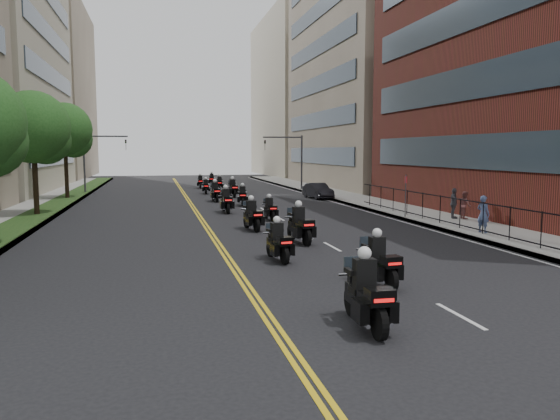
{
  "coord_description": "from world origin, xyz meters",
  "views": [
    {
      "loc": [
        -4.04,
        -11.76,
        4.06
      ],
      "look_at": [
        1.46,
        12.33,
        1.37
      ],
      "focal_mm": 35.0,
      "sensor_mm": 36.0,
      "label": 1
    }
  ],
  "objects_px": {
    "motorcycle_8": "(215,193)",
    "motorcycle_11": "(220,184)",
    "motorcycle_13": "(212,180)",
    "parked_sedan": "(318,191)",
    "motorcycle_1": "(379,263)",
    "motorcycle_3": "(300,226)",
    "motorcycle_12": "(200,182)",
    "motorcycle_5": "(270,210)",
    "pedestrian_b": "(465,205)",
    "motorcycle_2": "(278,243)",
    "pedestrian_a": "(483,214)",
    "motorcycle_9": "(233,189)",
    "motorcycle_7": "(243,197)",
    "motorcycle_0": "(366,297)",
    "motorcycle_6": "(226,202)",
    "motorcycle_10": "(206,187)",
    "motorcycle_4": "(252,217)",
    "pedestrian_c": "(454,203)"
  },
  "relations": [
    {
      "from": "motorcycle_8",
      "to": "motorcycle_5",
      "type": "bearing_deg",
      "value": -85.02
    },
    {
      "from": "pedestrian_b",
      "to": "motorcycle_12",
      "type": "bearing_deg",
      "value": 29.22
    },
    {
      "from": "motorcycle_0",
      "to": "motorcycle_12",
      "type": "height_order",
      "value": "motorcycle_0"
    },
    {
      "from": "motorcycle_0",
      "to": "motorcycle_3",
      "type": "xyz_separation_m",
      "value": [
        1.51,
        11.56,
        -0.0
      ]
    },
    {
      "from": "motorcycle_0",
      "to": "motorcycle_7",
      "type": "distance_m",
      "value": 28.53
    },
    {
      "from": "motorcycle_2",
      "to": "motorcycle_1",
      "type": "bearing_deg",
      "value": -70.38
    },
    {
      "from": "motorcycle_0",
      "to": "pedestrian_a",
      "type": "bearing_deg",
      "value": 48.89
    },
    {
      "from": "parked_sedan",
      "to": "motorcycle_4",
      "type": "bearing_deg",
      "value": -123.13
    },
    {
      "from": "motorcycle_8",
      "to": "pedestrian_b",
      "type": "bearing_deg",
      "value": -54.18
    },
    {
      "from": "motorcycle_5",
      "to": "pedestrian_b",
      "type": "height_order",
      "value": "pedestrian_b"
    },
    {
      "from": "motorcycle_3",
      "to": "motorcycle_7",
      "type": "relative_size",
      "value": 1.12
    },
    {
      "from": "motorcycle_9",
      "to": "parked_sedan",
      "type": "height_order",
      "value": "motorcycle_9"
    },
    {
      "from": "pedestrian_a",
      "to": "motorcycle_8",
      "type": "bearing_deg",
      "value": 4.81
    },
    {
      "from": "motorcycle_9",
      "to": "pedestrian_b",
      "type": "relative_size",
      "value": 1.55
    },
    {
      "from": "motorcycle_6",
      "to": "motorcycle_12",
      "type": "bearing_deg",
      "value": 87.84
    },
    {
      "from": "motorcycle_4",
      "to": "motorcycle_1",
      "type": "bearing_deg",
      "value": -89.76
    },
    {
      "from": "motorcycle_1",
      "to": "motorcycle_3",
      "type": "height_order",
      "value": "motorcycle_3"
    },
    {
      "from": "motorcycle_6",
      "to": "motorcycle_10",
      "type": "height_order",
      "value": "motorcycle_6"
    },
    {
      "from": "motorcycle_13",
      "to": "parked_sedan",
      "type": "bearing_deg",
      "value": -62.85
    },
    {
      "from": "motorcycle_3",
      "to": "motorcycle_7",
      "type": "bearing_deg",
      "value": 82.49
    },
    {
      "from": "pedestrian_a",
      "to": "motorcycle_11",
      "type": "bearing_deg",
      "value": -7.33
    },
    {
      "from": "motorcycle_7",
      "to": "motorcycle_5",
      "type": "bearing_deg",
      "value": -81.11
    },
    {
      "from": "motorcycle_9",
      "to": "pedestrian_b",
      "type": "xyz_separation_m",
      "value": [
        10.76,
        -19.29,
        0.23
      ]
    },
    {
      "from": "motorcycle_0",
      "to": "pedestrian_b",
      "type": "relative_size",
      "value": 1.6
    },
    {
      "from": "motorcycle_3",
      "to": "pedestrian_a",
      "type": "xyz_separation_m",
      "value": [
        9.1,
        0.1,
        0.3
      ]
    },
    {
      "from": "motorcycle_4",
      "to": "pedestrian_c",
      "type": "distance_m",
      "value": 12.06
    },
    {
      "from": "motorcycle_3",
      "to": "pedestrian_b",
      "type": "bearing_deg",
      "value": 17.4
    },
    {
      "from": "motorcycle_2",
      "to": "motorcycle_11",
      "type": "distance_m",
      "value": 36.4
    },
    {
      "from": "motorcycle_8",
      "to": "motorcycle_11",
      "type": "bearing_deg",
      "value": 78.36
    },
    {
      "from": "motorcycle_0",
      "to": "motorcycle_11",
      "type": "relative_size",
      "value": 1.13
    },
    {
      "from": "motorcycle_8",
      "to": "motorcycle_11",
      "type": "distance_m",
      "value": 12.25
    },
    {
      "from": "motorcycle_3",
      "to": "motorcycle_12",
      "type": "xyz_separation_m",
      "value": [
        -1.41,
        36.6,
        -0.1
      ]
    },
    {
      "from": "motorcycle_10",
      "to": "motorcycle_0",
      "type": "bearing_deg",
      "value": -87.71
    },
    {
      "from": "motorcycle_12",
      "to": "motorcycle_1",
      "type": "bearing_deg",
      "value": -85.41
    },
    {
      "from": "motorcycle_9",
      "to": "motorcycle_6",
      "type": "bearing_deg",
      "value": -102.56
    },
    {
      "from": "motorcycle_8",
      "to": "motorcycle_10",
      "type": "height_order",
      "value": "motorcycle_8"
    },
    {
      "from": "motorcycle_3",
      "to": "motorcycle_2",
      "type": "bearing_deg",
      "value": -123.52
    },
    {
      "from": "motorcycle_6",
      "to": "motorcycle_10",
      "type": "distance_m",
      "value": 16.16
    },
    {
      "from": "motorcycle_6",
      "to": "motorcycle_12",
      "type": "xyz_separation_m",
      "value": [
        0.26,
        24.08,
        -0.09
      ]
    },
    {
      "from": "motorcycle_10",
      "to": "motorcycle_13",
      "type": "distance_m",
      "value": 12.1
    },
    {
      "from": "motorcycle_2",
      "to": "pedestrian_c",
      "type": "distance_m",
      "value": 15.32
    },
    {
      "from": "motorcycle_3",
      "to": "motorcycle_11",
      "type": "bearing_deg",
      "value": 82.5
    },
    {
      "from": "motorcycle_5",
      "to": "motorcycle_12",
      "type": "height_order",
      "value": "motorcycle_12"
    },
    {
      "from": "motorcycle_1",
      "to": "pedestrian_b",
      "type": "xyz_separation_m",
      "value": [
        10.85,
        13.02,
        0.26
      ]
    },
    {
      "from": "parked_sedan",
      "to": "motorcycle_9",
      "type": "bearing_deg",
      "value": 150.34
    },
    {
      "from": "motorcycle_2",
      "to": "parked_sedan",
      "type": "relative_size",
      "value": 0.56
    },
    {
      "from": "motorcycle_2",
      "to": "motorcycle_5",
      "type": "bearing_deg",
      "value": 73.09
    },
    {
      "from": "motorcycle_5",
      "to": "motorcycle_11",
      "type": "relative_size",
      "value": 0.92
    },
    {
      "from": "motorcycle_4",
      "to": "motorcycle_6",
      "type": "bearing_deg",
      "value": 84.38
    },
    {
      "from": "motorcycle_0",
      "to": "motorcycle_4",
      "type": "xyz_separation_m",
      "value": [
        0.14,
        15.9,
        -0.04
      ]
    }
  ]
}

